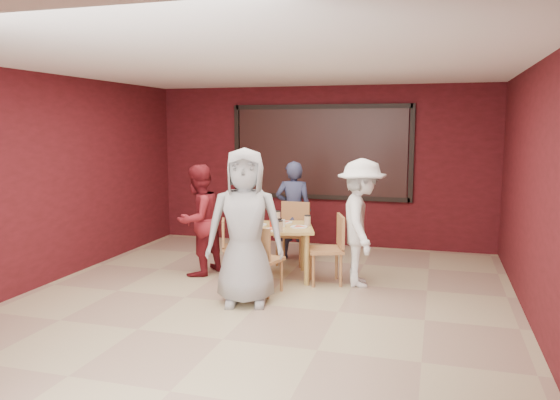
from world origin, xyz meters
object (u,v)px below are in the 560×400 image
(chair_right, at_px, (331,245))
(diner_right, at_px, (361,223))
(chair_left, at_px, (231,244))
(diner_left, at_px, (198,220))
(dining_table, at_px, (278,232))
(diner_front, at_px, (245,227))
(chair_back, at_px, (293,229))
(chair_front, at_px, (260,256))
(diner_back, at_px, (293,210))

(chair_right, relative_size, diner_right, 0.55)
(chair_right, xyz_separation_m, diner_right, (0.39, 0.03, 0.32))
(chair_left, relative_size, diner_left, 0.51)
(dining_table, xyz_separation_m, diner_front, (-0.06, -1.20, 0.29))
(chair_back, bearing_deg, diner_right, -37.89)
(dining_table, distance_m, diner_left, 1.16)
(chair_front, height_order, diner_back, diner_back)
(diner_back, bearing_deg, chair_back, 95.97)
(diner_right, bearing_deg, chair_left, 77.69)
(chair_front, distance_m, diner_back, 1.95)
(chair_left, bearing_deg, chair_back, 53.15)
(chair_right, bearing_deg, dining_table, 175.28)
(dining_table, bearing_deg, chair_front, -90.26)
(chair_front, bearing_deg, dining_table, 89.74)
(chair_right, bearing_deg, diner_left, -177.57)
(chair_right, xyz_separation_m, diner_front, (-0.82, -1.13, 0.40))
(dining_table, height_order, diner_front, diner_front)
(chair_left, relative_size, diner_right, 0.47)
(diner_front, xyz_separation_m, diner_left, (-1.08, 1.05, -0.14))
(dining_table, height_order, chair_left, dining_table)
(diner_left, bearing_deg, diner_right, 108.75)
(chair_right, bearing_deg, diner_front, -125.75)
(chair_right, distance_m, diner_back, 1.48)
(chair_front, bearing_deg, diner_back, 92.34)
(chair_right, distance_m, diner_right, 0.50)
(diner_back, height_order, diner_left, diner_left)
(chair_front, distance_m, diner_right, 1.43)
(dining_table, distance_m, diner_back, 1.14)
(chair_back, distance_m, diner_right, 1.51)
(chair_left, relative_size, diner_back, 0.51)
(diner_back, bearing_deg, diner_right, 128.07)
(chair_left, height_order, diner_front, diner_front)
(chair_left, distance_m, diner_back, 1.35)
(chair_left, distance_m, chair_right, 1.46)
(dining_table, xyz_separation_m, diner_left, (-1.14, -0.14, 0.14))
(chair_left, bearing_deg, dining_table, 2.62)
(dining_table, bearing_deg, diner_front, -92.78)
(diner_right, bearing_deg, chair_back, 39.83)
(diner_left, height_order, diner_right, diner_right)
(chair_front, distance_m, diner_front, 0.59)
(dining_table, xyz_separation_m, chair_left, (-0.70, -0.03, -0.19))
(diner_front, distance_m, diner_back, 2.33)
(diner_right, bearing_deg, diner_left, 80.48)
(diner_back, distance_m, diner_left, 1.65)
(diner_front, xyz_separation_m, diner_back, (-0.02, 2.32, -0.15))
(diner_left, bearing_deg, chair_left, 119.98)
(chair_front, height_order, diner_front, diner_front)
(diner_front, bearing_deg, dining_table, 71.88)
(chair_left, bearing_deg, chair_right, -1.21)
(dining_table, xyz_separation_m, diner_back, (-0.08, 1.13, 0.14))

